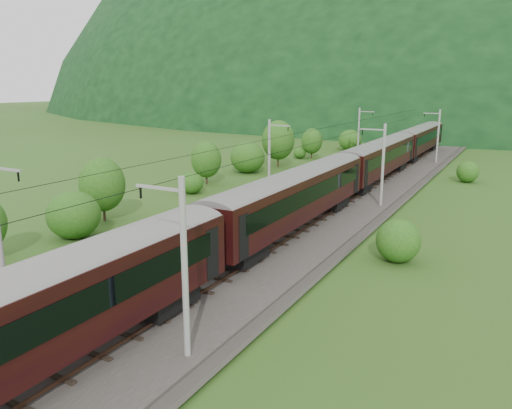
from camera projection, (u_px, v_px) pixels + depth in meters
The scene contains 15 objects.
ground at pixel (87, 329), 24.93m from camera, with size 600.00×600.00×0.00m, color #304B17.
railbed at pixel (201, 265), 33.43m from camera, with size 14.00×220.00×0.30m, color #38332D.
track_left at pixel (173, 256), 34.50m from camera, with size 2.40×220.00×0.27m.
track_right at pixel (232, 268), 32.26m from camera, with size 2.40×220.00×0.27m.
catenary_left at pixel (270, 155), 54.04m from camera, with size 2.54×192.28×8.00m.
catenary_right at pixel (382, 163), 48.34m from camera, with size 2.54×192.28×8.00m.
overhead_wires at pixel (199, 162), 31.81m from camera, with size 4.83×198.00×0.03m.
mountain_main at pixel (490, 110), 246.81m from camera, with size 504.00×360.00×244.00m, color black.
mountain_ridge at pixel (300, 103), 336.86m from camera, with size 336.00×280.00×132.00m, color black.
train at pixel (346, 167), 50.34m from camera, with size 3.30×158.79×5.76m.
hazard_post_near at pixel (336, 184), 55.87m from camera, with size 0.16×0.16×1.49m, color red.
hazard_post_far at pixel (296, 205), 46.43m from camera, with size 0.16×0.16×1.47m, color red.
signal at pixel (288, 184), 53.93m from camera, with size 0.22×0.22×2.02m.
vegetation_left at pixel (146, 182), 47.96m from camera, with size 10.81×144.40×6.99m.
vegetation_right at pixel (310, 350), 20.44m from camera, with size 6.08×91.18×2.90m.
Camera 1 is at (18.34, -15.94, 11.89)m, focal length 35.00 mm.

